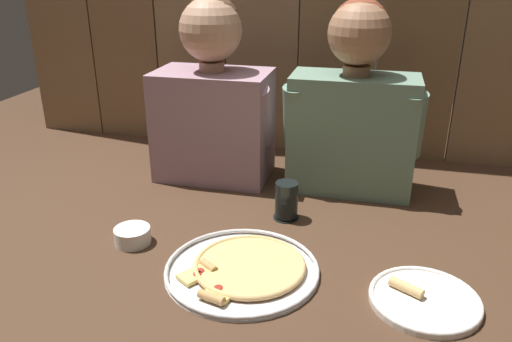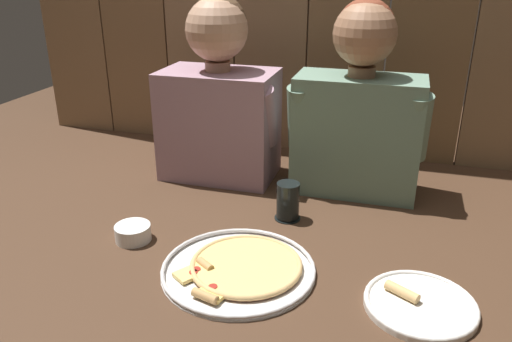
# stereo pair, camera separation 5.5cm
# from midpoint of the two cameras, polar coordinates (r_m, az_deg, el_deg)

# --- Properties ---
(ground_plane) EXTENTS (3.20, 3.20, 0.00)m
(ground_plane) POSITION_cam_midpoint_polar(r_m,az_deg,el_deg) (1.29, -2.53, -9.07)
(ground_plane) COLOR #422B1C
(pizza_tray) EXTENTS (0.36, 0.36, 0.03)m
(pizza_tray) POSITION_cam_midpoint_polar(r_m,az_deg,el_deg) (1.21, -2.66, -10.91)
(pizza_tray) COLOR silver
(pizza_tray) RESTS_ON ground
(dinner_plate) EXTENTS (0.24, 0.24, 0.03)m
(dinner_plate) POSITION_cam_midpoint_polar(r_m,az_deg,el_deg) (1.16, 17.16, -13.67)
(dinner_plate) COLOR white
(dinner_plate) RESTS_ON ground
(drinking_glass) EXTENTS (0.07, 0.07, 0.11)m
(drinking_glass) POSITION_cam_midpoint_polar(r_m,az_deg,el_deg) (1.42, 2.37, -3.40)
(drinking_glass) COLOR black
(drinking_glass) RESTS_ON ground
(dipping_bowl) EXTENTS (0.09, 0.09, 0.04)m
(dipping_bowl) POSITION_cam_midpoint_polar(r_m,az_deg,el_deg) (1.36, -14.92, -6.99)
(dipping_bowl) COLOR white
(dipping_bowl) RESTS_ON ground
(diner_left) EXTENTS (0.40, 0.23, 0.59)m
(diner_left) POSITION_cam_midpoint_polar(r_m,az_deg,el_deg) (1.64, -5.86, 8.26)
(diner_left) COLOR gray
(diner_left) RESTS_ON ground
(diner_right) EXTENTS (0.42, 0.20, 0.58)m
(diner_right) POSITION_cam_midpoint_polar(r_m,az_deg,el_deg) (1.56, 9.99, 7.27)
(diner_right) COLOR slate
(diner_right) RESTS_ON ground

